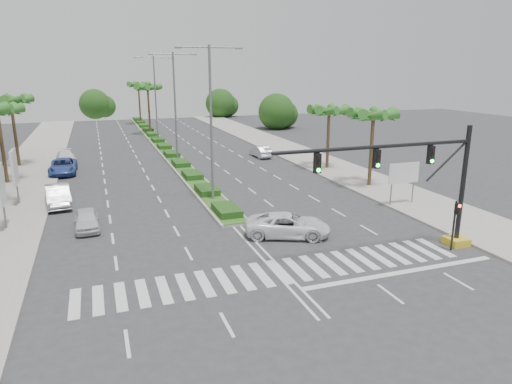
# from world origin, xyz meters

# --- Properties ---
(ground) EXTENTS (160.00, 160.00, 0.00)m
(ground) POSITION_xyz_m (0.00, 0.00, 0.00)
(ground) COLOR #333335
(ground) RESTS_ON ground
(footpath_right) EXTENTS (6.00, 120.00, 0.15)m
(footpath_right) POSITION_xyz_m (15.20, 20.00, 0.07)
(footpath_right) COLOR gray
(footpath_right) RESTS_ON ground
(footpath_left) EXTENTS (6.00, 120.00, 0.15)m
(footpath_left) POSITION_xyz_m (-15.20, 20.00, 0.07)
(footpath_left) COLOR gray
(footpath_left) RESTS_ON ground
(median) EXTENTS (2.20, 75.00, 0.20)m
(median) POSITION_xyz_m (0.00, 45.00, 0.10)
(median) COLOR gray
(median) RESTS_ON ground
(median_grass) EXTENTS (1.80, 75.00, 0.04)m
(median_grass) POSITION_xyz_m (0.00, 45.00, 0.22)
(median_grass) COLOR #305A1F
(median_grass) RESTS_ON median
(signal_gantry) EXTENTS (12.60, 1.20, 7.20)m
(signal_gantry) POSITION_xyz_m (9.27, -0.00, 3.46)
(signal_gantry) COLOR gold
(signal_gantry) RESTS_ON ground
(pedestrian_signal) EXTENTS (0.28, 0.36, 3.00)m
(pedestrian_signal) POSITION_xyz_m (10.60, -0.68, 2.04)
(pedestrian_signal) COLOR black
(pedestrian_signal) RESTS_ON ground
(direction_sign) EXTENTS (2.70, 0.11, 3.40)m
(direction_sign) POSITION_xyz_m (13.50, 7.99, 2.45)
(direction_sign) COLOR slate
(direction_sign) RESTS_ON ground
(billboard_near) EXTENTS (0.18, 2.10, 4.35)m
(billboard_near) POSITION_xyz_m (-14.50, 12.00, 2.96)
(billboard_near) COLOR slate
(billboard_near) RESTS_ON ground
(billboard_far) EXTENTS (0.18, 2.10, 4.35)m
(billboard_far) POSITION_xyz_m (-14.50, 18.00, 2.96)
(billboard_far) COLOR slate
(billboard_far) RESTS_ON ground
(palm_left_end) EXTENTS (4.57, 4.68, 7.75)m
(palm_left_end) POSITION_xyz_m (-16.50, 34.00, 6.88)
(palm_left_end) COLOR brown
(palm_left_end) RESTS_ON ground
(palm_right_near) EXTENTS (4.57, 4.68, 7.05)m
(palm_right_near) POSITION_xyz_m (14.50, 14.00, 6.20)
(palm_right_near) COLOR brown
(palm_right_near) RESTS_ON ground
(palm_right_far) EXTENTS (4.57, 4.68, 6.75)m
(palm_right_far) POSITION_xyz_m (14.50, 22.00, 5.91)
(palm_right_far) COLOR brown
(palm_right_far) RESTS_ON ground
(palm_median_a) EXTENTS (4.57, 4.68, 8.05)m
(palm_median_a) POSITION_xyz_m (0.00, 55.00, 7.17)
(palm_median_a) COLOR brown
(palm_median_a) RESTS_ON ground
(palm_median_b) EXTENTS (4.57, 4.68, 8.05)m
(palm_median_b) POSITION_xyz_m (0.00, 70.00, 7.17)
(palm_median_b) COLOR brown
(palm_median_b) RESTS_ON ground
(streetlight_near) EXTENTS (5.10, 0.25, 12.00)m
(streetlight_near) POSITION_xyz_m (0.00, 14.00, 6.81)
(streetlight_near) COLOR slate
(streetlight_near) RESTS_ON ground
(streetlight_mid) EXTENTS (5.10, 0.25, 12.00)m
(streetlight_mid) POSITION_xyz_m (0.00, 30.00, 6.81)
(streetlight_mid) COLOR slate
(streetlight_mid) RESTS_ON ground
(streetlight_far) EXTENTS (5.10, 0.25, 12.00)m
(streetlight_far) POSITION_xyz_m (0.00, 46.00, 6.81)
(streetlight_far) COLOR slate
(streetlight_far) RESTS_ON ground
(car_parked_a) EXTENTS (1.66, 3.88, 1.31)m
(car_parked_a) POSITION_xyz_m (-9.48, 10.37, 0.65)
(car_parked_a) COLOR silver
(car_parked_a) RESTS_ON ground
(car_parked_b) EXTENTS (2.25, 5.03, 1.60)m
(car_parked_b) POSITION_xyz_m (-11.59, 16.87, 0.80)
(car_parked_b) COLOR silver
(car_parked_b) RESTS_ON ground
(car_parked_c) EXTENTS (2.60, 5.51, 1.52)m
(car_parked_c) POSITION_xyz_m (-11.80, 28.74, 0.76)
(car_parked_c) COLOR #324D9B
(car_parked_c) RESTS_ON ground
(car_parked_d) EXTENTS (2.45, 4.82, 1.34)m
(car_parked_d) POSITION_xyz_m (-11.80, 34.76, 0.67)
(car_parked_d) COLOR white
(car_parked_d) RESTS_ON ground
(car_crossing) EXTENTS (5.85, 4.31, 1.48)m
(car_crossing) POSITION_xyz_m (2.51, 4.73, 0.74)
(car_crossing) COLOR white
(car_crossing) RESTS_ON ground
(car_right) EXTENTS (1.67, 4.23, 1.37)m
(car_right) POSITION_xyz_m (10.14, 30.63, 0.68)
(car_right) COLOR silver
(car_right) RESTS_ON ground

